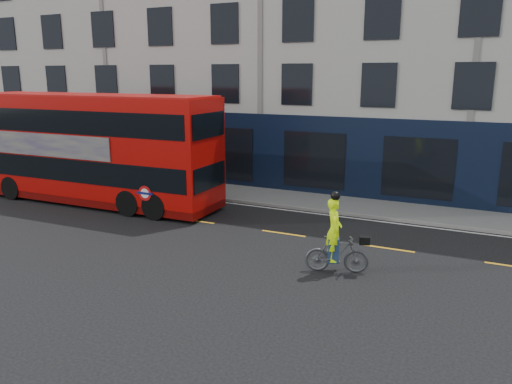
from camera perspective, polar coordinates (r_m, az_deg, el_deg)
The scene contains 8 objects.
ground at distance 19.91m, azimuth -9.26°, elevation -4.40°, with size 120.00×120.00×0.00m, color black.
pavement at distance 25.30m, azimuth -0.97°, elevation -0.24°, with size 60.00×3.00×0.12m, color slate.
kerb at distance 24.00m, azimuth -2.55°, elevation -0.99°, with size 60.00×0.12×0.13m, color gray.
building_terrace at distance 30.54m, azimuth 4.52°, elevation 16.11°, with size 50.00×10.07×15.00m.
road_edge_line at distance 23.76m, azimuth -2.88°, elevation -1.29°, with size 58.00×0.10×0.01m, color silver.
lane_dashes at distance 21.10m, azimuth -6.97°, elevation -3.28°, with size 58.00×0.12×0.01m, color gold, non-canonical shape.
bus at distance 24.68m, azimuth -18.10°, elevation 4.80°, with size 12.68×3.03×5.10m.
cyclist at distance 15.62m, azimuth 9.13°, elevation -6.05°, with size 2.02×1.10×2.58m.
Camera 1 is at (10.84, -15.57, 6.02)m, focal length 35.00 mm.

